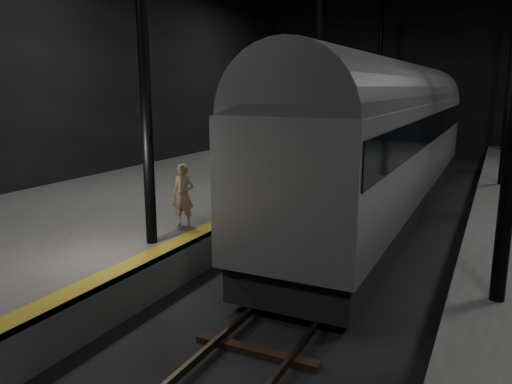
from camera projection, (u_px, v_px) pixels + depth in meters
The scene contains 6 objects.
ground at pixel (348, 255), 14.24m from camera, with size 44.00×44.00×0.00m, color black.
platform_left at pixel (138, 210), 17.36m from camera, with size 9.00×43.80×1.00m, color #4B4B49.
tactile_strip at pixel (247, 209), 15.43m from camera, with size 0.50×43.80×0.01m, color olive.
track at pixel (348, 253), 14.23m from camera, with size 2.40×43.00×0.24m.
train at pixel (391, 133), 18.24m from camera, with size 3.08×20.57×5.50m.
woman at pixel (183, 195), 13.40m from camera, with size 0.62×0.41×1.71m, color tan.
Camera 1 is at (3.59, -13.34, 4.72)m, focal length 35.00 mm.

